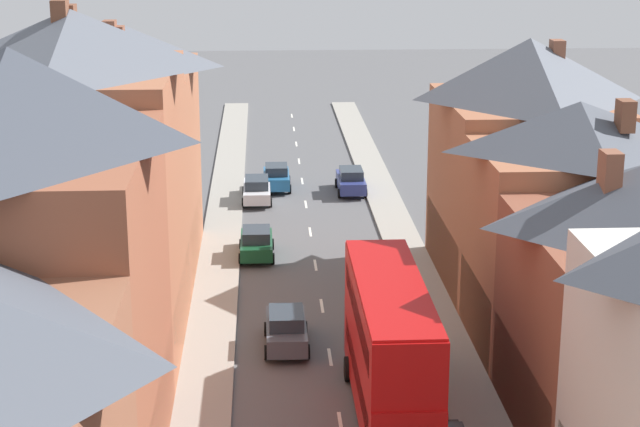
{
  "coord_description": "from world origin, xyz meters",
  "views": [
    {
      "loc": [
        -2.7,
        -11.37,
        18.2
      ],
      "look_at": [
        0.22,
        41.63,
        2.94
      ],
      "focal_mm": 60.0,
      "sensor_mm": 36.0,
      "label": 1
    }
  ],
  "objects_px": {
    "car_near_silver": "(407,348)",
    "car_parked_left_a": "(286,329)",
    "car_parked_left_b": "(257,189)",
    "car_near_blue": "(351,180)",
    "double_decker_bus_lead": "(389,348)",
    "car_mid_black": "(256,243)",
    "car_parked_right_a": "(276,177)"
  },
  "relations": [
    {
      "from": "car_mid_black",
      "to": "car_parked_left_b",
      "type": "xyz_separation_m",
      "value": [
        -0.0,
        11.37,
        -0.01
      ]
    },
    {
      "from": "car_near_blue",
      "to": "car_parked_right_a",
      "type": "xyz_separation_m",
      "value": [
        -4.9,
        1.16,
        0.01
      ]
    },
    {
      "from": "car_parked_left_a",
      "to": "car_parked_left_b",
      "type": "distance_m",
      "value": 23.75
    },
    {
      "from": "car_near_blue",
      "to": "car_parked_left_a",
      "type": "distance_m",
      "value": 26.04
    },
    {
      "from": "car_near_silver",
      "to": "car_mid_black",
      "type": "relative_size",
      "value": 1.09
    },
    {
      "from": "car_parked_left_a",
      "to": "car_parked_left_b",
      "type": "bearing_deg",
      "value": 93.14
    },
    {
      "from": "car_parked_left_a",
      "to": "car_near_blue",
      "type": "bearing_deg",
      "value": 79.15
    },
    {
      "from": "car_parked_right_a",
      "to": "car_parked_left_b",
      "type": "distance_m",
      "value": 3.29
    },
    {
      "from": "car_mid_black",
      "to": "car_parked_left_b",
      "type": "bearing_deg",
      "value": 90.0
    },
    {
      "from": "car_near_silver",
      "to": "double_decker_bus_lead",
      "type": "bearing_deg",
      "value": -106.27
    },
    {
      "from": "car_near_blue",
      "to": "car_near_silver",
      "type": "relative_size",
      "value": 0.98
    },
    {
      "from": "car_parked_left_a",
      "to": "car_parked_right_a",
      "type": "bearing_deg",
      "value": 90.0
    },
    {
      "from": "double_decker_bus_lead",
      "to": "car_parked_right_a",
      "type": "xyz_separation_m",
      "value": [
        -3.59,
        33.56,
        -1.97
      ]
    },
    {
      "from": "car_near_silver",
      "to": "car_near_blue",
      "type": "bearing_deg",
      "value": 90.0
    },
    {
      "from": "car_near_blue",
      "to": "car_mid_black",
      "type": "xyz_separation_m",
      "value": [
        -6.2,
        -13.23,
        -0.02
      ]
    },
    {
      "from": "double_decker_bus_lead",
      "to": "car_near_blue",
      "type": "xyz_separation_m",
      "value": [
        1.31,
        32.4,
        -1.98
      ]
    },
    {
      "from": "car_near_silver",
      "to": "car_parked_right_a",
      "type": "height_order",
      "value": "car_parked_right_a"
    },
    {
      "from": "car_near_blue",
      "to": "car_parked_left_b",
      "type": "xyz_separation_m",
      "value": [
        -6.2,
        -1.87,
        -0.03
      ]
    },
    {
      "from": "car_parked_left_b",
      "to": "car_near_silver",
      "type": "bearing_deg",
      "value": -76.61
    },
    {
      "from": "car_near_silver",
      "to": "car_parked_right_a",
      "type": "relative_size",
      "value": 1.13
    },
    {
      "from": "car_parked_right_a",
      "to": "car_near_silver",
      "type": "bearing_deg",
      "value": -80.43
    },
    {
      "from": "car_near_blue",
      "to": "car_mid_black",
      "type": "relative_size",
      "value": 1.07
    },
    {
      "from": "car_near_blue",
      "to": "car_parked_left_b",
      "type": "relative_size",
      "value": 0.95
    },
    {
      "from": "car_parked_left_b",
      "to": "car_parked_left_a",
      "type": "bearing_deg",
      "value": -86.86
    },
    {
      "from": "car_parked_right_a",
      "to": "car_near_blue",
      "type": "bearing_deg",
      "value": -13.32
    },
    {
      "from": "car_parked_right_a",
      "to": "car_parked_left_a",
      "type": "bearing_deg",
      "value": -90.0
    },
    {
      "from": "double_decker_bus_lead",
      "to": "car_parked_left_a",
      "type": "relative_size",
      "value": 2.58
    },
    {
      "from": "car_mid_black",
      "to": "car_parked_left_a",
      "type": "bearing_deg",
      "value": -83.99
    },
    {
      "from": "car_near_silver",
      "to": "car_parked_left_a",
      "type": "distance_m",
      "value": 5.43
    },
    {
      "from": "car_near_silver",
      "to": "car_mid_black",
      "type": "distance_m",
      "value": 15.94
    },
    {
      "from": "car_near_blue",
      "to": "car_parked_left_a",
      "type": "height_order",
      "value": "car_parked_left_a"
    },
    {
      "from": "car_near_silver",
      "to": "car_parked_left_a",
      "type": "bearing_deg",
      "value": 154.47
    }
  ]
}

